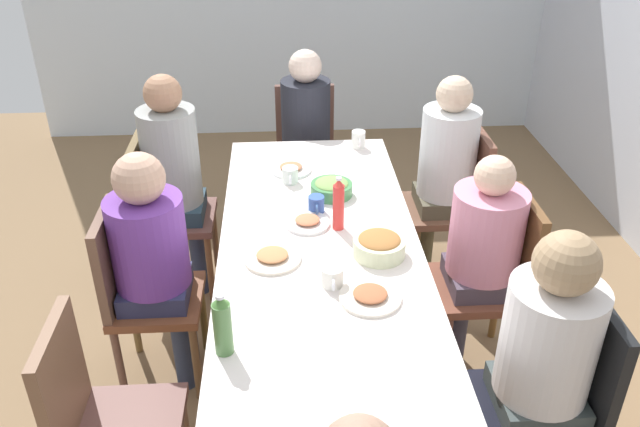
% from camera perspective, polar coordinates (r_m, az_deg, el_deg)
% --- Properties ---
extents(ground_plane, '(7.21, 7.21, 0.00)m').
position_cam_1_polar(ground_plane, '(3.31, -0.00, -13.18)').
color(ground_plane, olive).
extents(dining_table, '(2.24, 0.88, 0.72)m').
position_cam_1_polar(dining_table, '(2.91, -0.00, -3.80)').
color(dining_table, white).
rests_on(dining_table, ground_plane).
extents(chair_0, '(0.40, 0.40, 0.90)m').
position_cam_1_polar(chair_0, '(2.51, -18.70, -16.43)').
color(chair_0, brown).
rests_on(chair_0, ground_plane).
extents(chair_1, '(0.40, 0.40, 0.90)m').
position_cam_1_polar(chair_1, '(2.61, 20.07, -14.63)').
color(chair_1, black).
rests_on(chair_1, ground_plane).
extents(person_1, '(0.33, 0.33, 1.20)m').
position_cam_1_polar(person_1, '(2.43, 19.00, -11.20)').
color(person_1, '#43463D').
rests_on(person_1, ground_plane).
extents(chair_2, '(0.40, 0.40, 0.90)m').
position_cam_1_polar(chair_2, '(4.29, -1.26, 5.81)').
color(chair_2, brown).
rests_on(chair_2, ground_plane).
extents(person_2, '(0.31, 0.31, 1.18)m').
position_cam_1_polar(person_2, '(4.13, -1.24, 7.82)').
color(person_2, brown).
rests_on(person_2, ground_plane).
extents(chair_3, '(0.40, 0.40, 0.90)m').
position_cam_1_polar(chair_3, '(3.14, 15.20, -5.25)').
color(chair_3, brown).
rests_on(chair_3, ground_plane).
extents(person_3, '(0.33, 0.33, 1.12)m').
position_cam_1_polar(person_3, '(3.02, 13.98, -2.72)').
color(person_3, '#3D3B4B').
rests_on(person_3, ground_plane).
extents(chair_4, '(0.40, 0.40, 0.90)m').
position_cam_1_polar(chair_4, '(3.68, -13.63, 0.53)').
color(chair_4, brown).
rests_on(chair_4, ground_plane).
extents(person_4, '(0.30, 0.30, 1.26)m').
position_cam_1_polar(person_4, '(3.55, -12.65, 3.91)').
color(person_4, '#363B52').
rests_on(person_4, ground_plane).
extents(chair_5, '(0.40, 0.40, 0.90)m').
position_cam_1_polar(chair_5, '(3.74, 11.91, 1.30)').
color(chair_5, brown).
rests_on(chair_5, ground_plane).
extents(person_5, '(0.31, 0.31, 1.22)m').
position_cam_1_polar(person_5, '(3.62, 10.89, 4.31)').
color(person_5, brown).
rests_on(person_5, ground_plane).
extents(chair_6, '(0.40, 0.40, 0.90)m').
position_cam_1_polar(chair_6, '(3.06, -15.64, -6.35)').
color(chair_6, brown).
rests_on(chair_6, ground_plane).
extents(person_6, '(0.33, 0.33, 1.17)m').
position_cam_1_polar(person_6, '(2.93, -14.46, -3.08)').
color(person_6, '#383245').
rests_on(person_6, ground_plane).
extents(plate_0, '(0.21, 0.21, 0.04)m').
position_cam_1_polar(plate_0, '(3.00, -1.10, -0.76)').
color(plate_0, white).
rests_on(plate_0, dining_table).
extents(plate_1, '(0.22, 0.22, 0.04)m').
position_cam_1_polar(plate_1, '(3.49, -2.56, 3.93)').
color(plate_1, white).
rests_on(plate_1, dining_table).
extents(plate_2, '(0.24, 0.24, 0.04)m').
position_cam_1_polar(plate_2, '(2.76, -4.18, -3.83)').
color(plate_2, silver).
rests_on(plate_2, dining_table).
extents(plate_3, '(0.24, 0.24, 0.04)m').
position_cam_1_polar(plate_3, '(2.54, 4.40, -7.21)').
color(plate_3, silver).
rests_on(plate_3, dining_table).
extents(bowl_0, '(0.21, 0.21, 0.08)m').
position_cam_1_polar(bowl_0, '(3.24, 1.01, 2.28)').
color(bowl_0, '#45874C').
rests_on(bowl_0, dining_table).
extents(bowl_1, '(0.22, 0.22, 0.10)m').
position_cam_1_polar(bowl_1, '(2.78, 5.20, -2.77)').
color(bowl_1, beige).
rests_on(bowl_1, dining_table).
extents(cup_0, '(0.11, 0.08, 0.08)m').
position_cam_1_polar(cup_0, '(3.09, -0.25, 0.81)').
color(cup_0, '#3456A8').
rests_on(cup_0, dining_table).
extents(cup_1, '(0.11, 0.08, 0.10)m').
position_cam_1_polar(cup_1, '(3.76, 3.38, 6.48)').
color(cup_1, white).
rests_on(cup_1, dining_table).
extents(cup_2, '(0.12, 0.08, 0.08)m').
position_cam_1_polar(cup_2, '(3.36, -2.62, 3.36)').
color(cup_2, white).
rests_on(cup_2, dining_table).
extents(cup_3, '(0.13, 0.09, 0.08)m').
position_cam_1_polar(cup_3, '(2.59, 1.09, -5.54)').
color(cup_3, white).
rests_on(cup_3, dining_table).
extents(bottle_0, '(0.06, 0.06, 0.24)m').
position_cam_1_polar(bottle_0, '(2.26, -8.52, -9.64)').
color(bottle_0, '#4B7740').
rests_on(bottle_0, dining_table).
extents(bottle_1, '(0.05, 0.05, 0.26)m').
position_cam_1_polar(bottle_1, '(2.92, 1.63, 0.79)').
color(bottle_1, red).
rests_on(bottle_1, dining_table).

